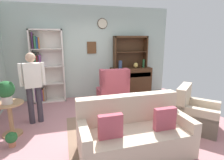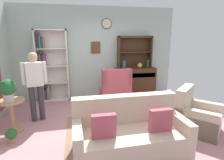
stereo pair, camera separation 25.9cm
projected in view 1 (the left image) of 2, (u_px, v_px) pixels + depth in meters
name	position (u px, v px, depth m)	size (l,w,h in m)	color
ground_plane	(110.00, 125.00, 3.97)	(5.40, 4.60, 0.02)	#B27A7F
wall_back	(93.00, 53.00, 5.65)	(5.00, 0.09, 2.80)	#ADC1B7
area_rug	(123.00, 129.00, 3.73)	(2.24, 1.72, 0.01)	#846651
bookshelf	(45.00, 68.00, 5.19)	(0.90, 0.30, 2.10)	silver
sideboard	(131.00, 80.00, 5.90)	(1.30, 0.45, 0.92)	#422816
sideboard_hutch	(130.00, 47.00, 5.77)	(1.10, 0.26, 1.00)	#422816
vase_tall	(120.00, 65.00, 5.61)	(0.11, 0.11, 0.25)	#33476B
vase_round	(136.00, 65.00, 5.76)	(0.15, 0.15, 0.17)	tan
bottle_wine	(143.00, 63.00, 5.79)	(0.07, 0.07, 0.27)	#194223
couch_floral	(134.00, 134.00, 2.96)	(1.82, 0.88, 0.90)	beige
armchair_floral	(195.00, 115.00, 3.76)	(1.08, 1.08, 0.88)	beige
wingback_chair	(113.00, 92.00, 5.07)	(0.79, 0.81, 1.05)	#B74C5B
plant_stand	(10.00, 115.00, 3.46)	(0.52, 0.52, 0.66)	#A87F56
potted_plant_large	(6.00, 91.00, 3.28)	(0.31, 0.31, 0.44)	beige
potted_plant_small	(11.00, 138.00, 3.11)	(0.19, 0.19, 0.27)	#AD6B4C
person_reading	(33.00, 83.00, 3.86)	(0.52, 0.27, 1.56)	#38333D
coffee_table	(117.00, 114.00, 3.63)	(0.80, 0.50, 0.42)	#422816
book_stack	(125.00, 109.00, 3.62)	(0.22, 0.14, 0.08)	gray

